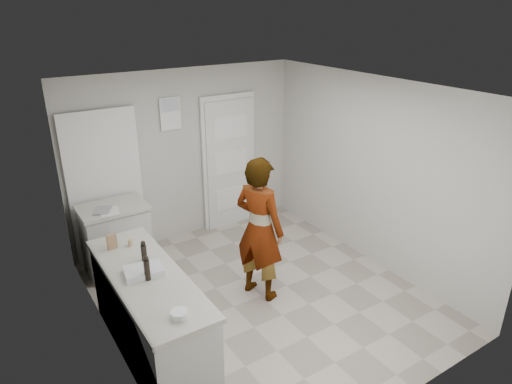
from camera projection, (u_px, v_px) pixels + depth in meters
ground at (261, 296)px, 5.57m from camera, size 4.00×4.00×0.00m
room_shell at (177, 173)px, 6.60m from camera, size 4.00×4.00×4.00m
main_counter at (151, 317)px, 4.53m from camera, size 0.64×1.96×0.93m
side_counter at (117, 240)px, 5.98m from camera, size 0.84×0.61×0.93m
person at (259, 229)px, 5.30m from camera, size 0.63×0.75×1.76m
cake_mix_box at (112, 242)px, 4.76m from camera, size 0.10×0.05×0.16m
spice_jar at (130, 243)px, 4.83m from camera, size 0.05×0.05×0.08m
oil_cruet_a at (144, 251)px, 4.52m from camera, size 0.06×0.06×0.23m
oil_cruet_b at (147, 268)px, 4.21m from camera, size 0.06×0.06×0.26m
baking_dish at (144, 271)px, 4.34m from camera, size 0.39×0.30×0.06m
egg_bowl at (179, 314)px, 3.74m from camera, size 0.15×0.15×0.06m
papers at (109, 211)px, 5.64m from camera, size 0.26×0.31×0.01m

